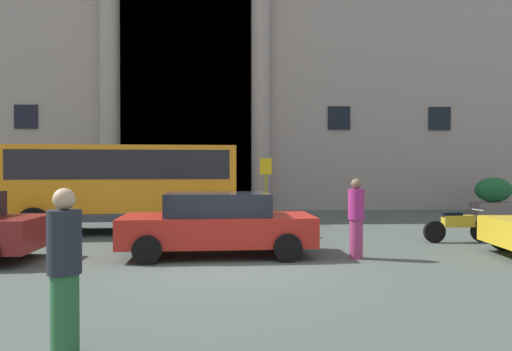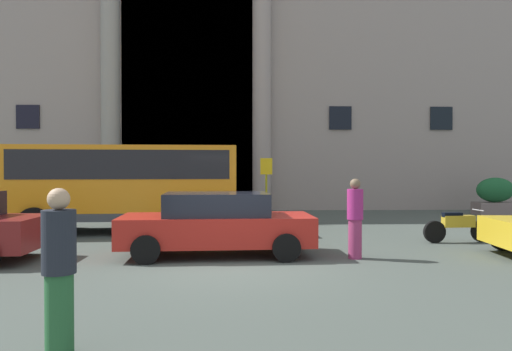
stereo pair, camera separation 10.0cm
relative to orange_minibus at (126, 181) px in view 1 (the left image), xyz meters
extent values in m
cube|color=#464F48|center=(3.53, -5.50, -1.69)|extent=(80.00, 64.00, 0.12)
cube|color=gray|center=(3.53, 12.00, 8.47)|extent=(36.99, 9.00, 20.21)
cube|color=black|center=(1.12, 7.56, 4.24)|extent=(6.22, 0.12, 11.74)
cylinder|color=gray|center=(-2.42, 7.25, 4.24)|extent=(0.87, 0.87, 11.74)
cylinder|color=gray|center=(4.67, 7.25, 4.24)|extent=(0.87, 0.87, 11.74)
cube|color=black|center=(-6.34, 7.46, 2.81)|extent=(1.07, 0.08, 1.12)
cube|color=black|center=(8.46, 7.46, 2.81)|extent=(1.07, 0.08, 1.12)
cube|color=black|center=(13.39, 7.46, 2.81)|extent=(1.07, 0.08, 1.12)
cube|color=orange|center=(-0.01, 0.00, -0.04)|extent=(7.03, 2.88, 2.28)
cube|color=black|center=(-0.01, 0.00, 0.51)|extent=(6.62, 2.88, 0.87)
cube|color=black|center=(3.36, 0.23, 0.32)|extent=(0.20, 2.02, 1.09)
cube|color=#40484D|center=(-0.01, 0.00, -1.06)|extent=(7.03, 2.92, 0.24)
cylinder|color=black|center=(2.31, 1.37, -1.18)|extent=(0.92, 0.34, 0.90)
cylinder|color=black|center=(2.48, -1.03, -1.18)|extent=(0.92, 0.34, 0.90)
cylinder|color=black|center=(-2.49, 1.03, -1.18)|extent=(0.92, 0.34, 0.90)
cylinder|color=black|center=(-2.33, -1.37, -1.18)|extent=(0.92, 0.34, 0.90)
cylinder|color=#999B15|center=(4.60, 2.20, -0.46)|extent=(0.08, 0.08, 2.35)
cube|color=yellow|center=(4.60, 2.17, 0.47)|extent=(0.44, 0.03, 0.60)
cube|color=slate|center=(0.97, 5.26, -1.34)|extent=(2.06, 0.99, 0.58)
ellipsoid|color=#264726|center=(0.97, 5.26, -0.51)|extent=(1.98, 0.89, 1.08)
cube|color=gray|center=(14.77, 5.06, -1.36)|extent=(1.74, 0.90, 0.54)
ellipsoid|color=#1D5A2F|center=(14.77, 5.06, -0.55)|extent=(1.67, 0.81, 1.08)
cube|color=#B2221A|center=(3.08, -4.25, -1.03)|extent=(4.48, 2.01, 0.67)
cube|color=black|center=(3.08, -4.25, -0.44)|extent=(2.45, 1.70, 0.52)
cylinder|color=black|center=(4.53, -3.28, -1.32)|extent=(0.63, 0.23, 0.62)
cylinder|color=black|center=(4.62, -5.09, -1.32)|extent=(0.63, 0.23, 0.62)
cylinder|color=black|center=(1.54, -3.42, -1.32)|extent=(0.63, 0.23, 0.62)
cylinder|color=black|center=(1.62, -5.23, -1.32)|extent=(0.63, 0.23, 0.62)
cylinder|color=black|center=(10.10, -3.83, -1.32)|extent=(0.63, 0.24, 0.62)
cylinder|color=black|center=(-1.49, -3.95, -1.32)|extent=(0.62, 0.21, 0.62)
cylinder|color=black|center=(10.26, -2.49, -1.33)|extent=(0.61, 0.14, 0.60)
cylinder|color=black|center=(8.90, -2.59, -1.33)|extent=(0.61, 0.16, 0.60)
cube|color=gold|center=(9.58, -2.54, -1.05)|extent=(0.89, 0.30, 0.32)
cube|color=black|center=(9.40, -2.56, -0.87)|extent=(0.53, 0.24, 0.12)
cylinder|color=#A5A5A8|center=(10.15, -2.50, -0.75)|extent=(0.07, 0.55, 0.03)
cylinder|color=#973260|center=(6.20, -4.74, -1.19)|extent=(0.30, 0.30, 0.88)
cylinder|color=#9F2570|center=(6.20, -4.74, -0.41)|extent=(0.36, 0.36, 0.68)
sphere|color=brown|center=(6.20, -4.74, 0.05)|extent=(0.24, 0.24, 0.24)
cylinder|color=#286335|center=(1.65, -10.13, -1.19)|extent=(0.30, 0.30, 0.89)
cylinder|color=#20252E|center=(1.65, -10.13, -0.40)|extent=(0.36, 0.36, 0.69)
sphere|color=tan|center=(1.65, -10.13, 0.07)|extent=(0.24, 0.24, 0.24)
camera|label=1|loc=(3.50, -15.33, 0.40)|focal=33.48mm
camera|label=2|loc=(3.60, -15.34, 0.40)|focal=33.48mm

